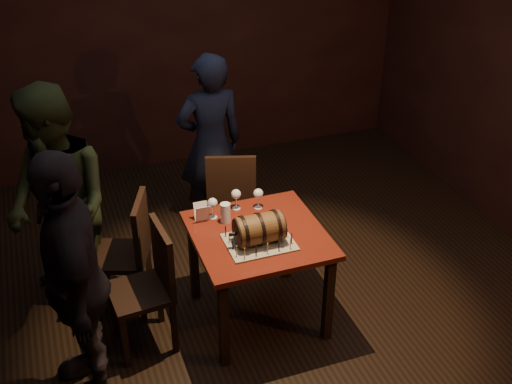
% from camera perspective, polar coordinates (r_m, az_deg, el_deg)
% --- Properties ---
extents(room_shell, '(5.04, 5.04, 2.80)m').
position_cam_1_polar(room_shell, '(4.24, -0.79, 4.73)').
color(room_shell, black).
rests_on(room_shell, ground).
extents(pub_table, '(0.90, 0.90, 0.75)m').
position_cam_1_polar(pub_table, '(4.50, 0.20, -4.79)').
color(pub_table, '#4E130D').
rests_on(pub_table, ground).
extents(cake_board, '(0.45, 0.35, 0.01)m').
position_cam_1_polar(cake_board, '(4.34, 0.30, -4.48)').
color(cake_board, gray).
rests_on(cake_board, pub_table).
extents(barrel_cake, '(0.38, 0.22, 0.22)m').
position_cam_1_polar(barrel_cake, '(4.28, 0.30, -3.29)').
color(barrel_cake, brown).
rests_on(barrel_cake, cake_board).
extents(birthday_candles, '(0.40, 0.30, 0.09)m').
position_cam_1_polar(birthday_candles, '(4.31, 0.30, -3.97)').
color(birthday_candles, '#DAD382').
rests_on(birthday_candles, cake_board).
extents(wine_glass_left, '(0.07, 0.07, 0.16)m').
position_cam_1_polar(wine_glass_left, '(4.55, -3.89, -1.05)').
color(wine_glass_left, silver).
rests_on(wine_glass_left, pub_table).
extents(wine_glass_mid, '(0.07, 0.07, 0.16)m').
position_cam_1_polar(wine_glass_mid, '(4.64, -1.78, -0.27)').
color(wine_glass_mid, silver).
rests_on(wine_glass_mid, pub_table).
extents(wine_glass_right, '(0.07, 0.07, 0.16)m').
position_cam_1_polar(wine_glass_right, '(4.65, 0.21, -0.21)').
color(wine_glass_right, silver).
rests_on(wine_glass_right, pub_table).
extents(pint_of_ale, '(0.07, 0.07, 0.15)m').
position_cam_1_polar(pint_of_ale, '(4.52, -2.73, -1.91)').
color(pint_of_ale, silver).
rests_on(pint_of_ale, pub_table).
extents(menu_card, '(0.10, 0.05, 0.13)m').
position_cam_1_polar(menu_card, '(4.55, -4.84, -1.84)').
color(menu_card, white).
rests_on(menu_card, pub_table).
extents(chair_back, '(0.50, 0.50, 0.93)m').
position_cam_1_polar(chair_back, '(5.32, -2.20, -0.26)').
color(chair_back, black).
rests_on(chair_back, ground).
extents(chair_left_rear, '(0.51, 0.51, 0.93)m').
position_cam_1_polar(chair_left_rear, '(4.77, -11.17, -4.92)').
color(chair_left_rear, black).
rests_on(chair_left_rear, ground).
extents(chair_left_front, '(0.43, 0.43, 0.93)m').
position_cam_1_polar(chair_left_front, '(4.43, -9.35, -7.85)').
color(chair_left_front, black).
rests_on(chair_left_front, ground).
extents(person_back, '(0.60, 0.41, 1.61)m').
position_cam_1_polar(person_back, '(5.52, -4.08, 4.29)').
color(person_back, '#181D31').
rests_on(person_back, ground).
extents(person_left_rear, '(0.96, 1.05, 1.76)m').
position_cam_1_polar(person_left_rear, '(4.69, -17.08, -1.22)').
color(person_left_rear, '#303A1D').
rests_on(person_left_rear, ground).
extents(person_left_front, '(0.44, 1.01, 1.72)m').
position_cam_1_polar(person_left_front, '(4.00, -15.89, -7.43)').
color(person_left_front, black).
rests_on(person_left_front, ground).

